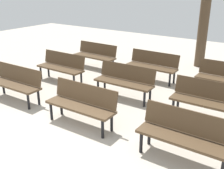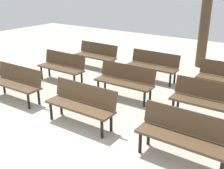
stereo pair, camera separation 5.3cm
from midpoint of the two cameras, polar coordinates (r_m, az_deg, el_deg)
ground_plane at (r=5.16m, az=-17.74°, el=-14.51°), size 24.00×24.00×0.00m
bench_r0_c0 at (r=7.39m, az=-19.25°, el=0.68°), size 1.61×0.52×0.87m
bench_r0_c1 at (r=5.79m, az=-6.14°, el=-3.74°), size 1.61×0.51×0.87m
bench_r0_c2 at (r=4.79m, az=15.24°, el=-9.97°), size 1.60×0.49×0.87m
bench_r1_c0 at (r=8.45m, az=-10.24°, el=3.97°), size 1.60×0.49×0.87m
bench_r1_c1 at (r=7.10m, az=2.97°, el=1.05°), size 1.61×0.53×0.87m
bench_r1_c2 at (r=6.28m, az=19.85°, el=-2.92°), size 1.61×0.53×0.87m
bench_r2_c0 at (r=9.67m, az=-3.15°, el=6.40°), size 1.61×0.51×0.87m
bench_r2_c1 at (r=8.52m, az=8.80°, el=4.20°), size 1.60×0.50×0.87m
tree_1 at (r=10.20m, az=18.92°, el=11.20°), size 0.35×0.35×2.79m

